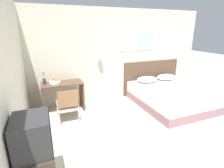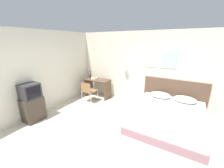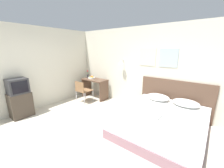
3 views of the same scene
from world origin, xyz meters
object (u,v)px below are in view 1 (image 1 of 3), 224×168
desk_chair (67,102)px  pillow_right (166,77)px  fruit_bowl (55,82)px  folded_towel_near_foot (178,91)px  flower_vase (44,80)px  bed (172,96)px  pillow_left (147,79)px  headboard (151,77)px  television (32,135)px  desk (63,92)px

desk_chair → pillow_right: bearing=11.8°
fruit_bowl → folded_towel_near_foot: bearing=-19.2°
fruit_bowl → flower_vase: size_ratio=0.85×
bed → desk_chair: (-2.90, 0.07, 0.25)m
pillow_left → fruit_bowl: 2.73m
pillow_right → pillow_left: bearing=180.0°
bed → pillow_left: pillow_left is taller
pillow_right → fruit_bowl: 3.46m
fruit_bowl → flower_vase: 0.26m
headboard → folded_towel_near_foot: 1.39m
pillow_right → television: size_ratio=1.33×
bed → fruit_bowl: 3.22m
bed → fruit_bowl: (-3.09, 0.73, 0.57)m
pillow_left → desk: size_ratio=0.64×
pillow_right → flower_vase: 3.71m
flower_vase → pillow_right: bearing=-0.0°
flower_vase → folded_towel_near_foot: bearing=-18.2°
headboard → television: (-3.52, -2.80, 0.39)m
desk → desk_chair: size_ratio=1.25×
desk_chair → desk: bearing=91.9°
pillow_right → desk: (-3.29, -0.02, -0.06)m
bed → pillow_left: (-0.37, 0.76, 0.34)m
television → pillow_left: bearing=38.3°
headboard → television: bearing=-141.5°
headboard → television: size_ratio=4.05×
desk_chair → television: television is taller
pillow_left → pillow_right: bearing=0.0°
desk → television: size_ratio=2.07×
bed → desk: (-2.92, 0.74, 0.28)m
desk_chair → television: size_ratio=1.66×
fruit_bowl → television: size_ratio=0.54×
bed → desk: bearing=165.8°
headboard → desk: bearing=-173.4°
headboard → folded_towel_near_foot: size_ratio=6.59×
pillow_right → desk: size_ratio=0.64×
folded_towel_near_foot → pillow_right: bearing=67.0°
pillow_left → desk_chair: size_ratio=0.80×
desk → bed: bearing=-14.2°
pillow_right → fruit_bowl: (-3.46, -0.02, 0.23)m
desk_chair → television: (-0.62, -1.80, 0.43)m
bed → desk: size_ratio=2.04×
headboard → pillow_left: 0.49m
desk → folded_towel_near_foot: bearing=-20.3°
fruit_bowl → desk_chair: bearing=-73.9°
pillow_right → flower_vase: size_ratio=2.10×
bed → pillow_left: bearing=116.0°
bed → pillow_right: (0.37, 0.76, 0.34)m
desk → fruit_bowl: bearing=-178.5°
desk → headboard: bearing=6.6°
fruit_bowl → flower_vase: (-0.24, 0.02, 0.07)m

